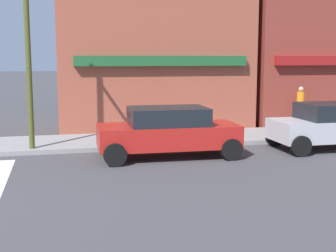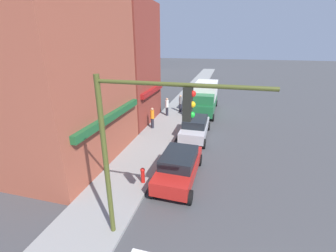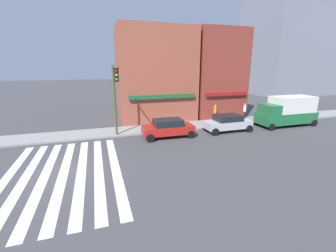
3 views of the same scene
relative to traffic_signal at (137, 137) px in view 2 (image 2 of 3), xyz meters
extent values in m
cube|color=#9E4C38|center=(5.01, 6.30, 0.81)|extent=(8.24, 5.00, 10.06)
cube|color=#1E592D|center=(5.01, 3.65, -1.22)|extent=(7.01, 0.30, 0.40)
cube|color=maroon|center=(12.46, 6.30, 0.86)|extent=(6.03, 5.00, 10.15)
cube|color=maroon|center=(12.46, 3.65, -1.22)|extent=(5.13, 0.30, 0.40)
cylinder|color=#474C1E|center=(0.00, 1.20, -1.16)|extent=(0.18, 0.18, 6.12)
cylinder|color=#474C1E|center=(0.00, -1.31, 1.70)|extent=(0.12, 5.03, 0.12)
cube|color=black|center=(0.00, -1.56, 1.18)|extent=(0.32, 0.24, 0.95)
sphere|color=red|center=(0.00, -1.69, 1.47)|extent=(0.18, 0.18, 0.18)
sphere|color=#EAAD14|center=(0.00, -1.69, 1.17)|extent=(0.18, 0.18, 0.18)
sphere|color=green|center=(0.00, -1.69, 0.87)|extent=(0.18, 0.18, 0.18)
cube|color=#B21E19|center=(4.23, -0.50, -3.53)|extent=(4.45, 1.91, 0.70)
cube|color=black|center=(4.23, -0.50, -2.90)|extent=(2.46, 1.72, 0.55)
cylinder|color=black|center=(2.44, 0.40, -3.88)|extent=(0.68, 0.22, 0.68)
cylinder|color=black|center=(2.44, -1.40, -3.88)|extent=(0.68, 0.22, 0.68)
cylinder|color=black|center=(6.03, 0.40, -3.88)|extent=(0.68, 0.22, 0.68)
cylinder|color=black|center=(6.03, -1.40, -3.88)|extent=(0.68, 0.22, 0.68)
cube|color=#B7B7BC|center=(10.17, -0.50, -3.53)|extent=(4.41, 1.82, 0.70)
cube|color=black|center=(10.17, -0.50, -2.90)|extent=(2.43, 1.67, 0.55)
cylinder|color=black|center=(8.37, 0.40, -3.88)|extent=(0.68, 0.22, 0.68)
cylinder|color=black|center=(8.37, -1.40, -3.88)|extent=(0.68, 0.22, 0.68)
cylinder|color=black|center=(11.96, 0.40, -3.88)|extent=(0.68, 0.22, 0.68)
cylinder|color=black|center=(11.96, -1.40, -3.88)|extent=(0.68, 0.22, 0.68)
cube|color=#1E6638|center=(17.05, -0.50, -3.33)|extent=(6.22, 2.25, 1.10)
cube|color=silver|center=(17.67, -0.50, -1.98)|extent=(4.36, 2.24, 1.60)
cube|color=#1E6638|center=(15.07, -0.50, -2.33)|extent=(1.75, 2.11, 0.90)
cylinder|color=black|center=(14.36, 0.60, -3.88)|extent=(0.68, 0.22, 0.68)
cylinder|color=black|center=(14.36, -1.60, -3.88)|extent=(0.68, 0.22, 0.68)
cylinder|color=black|center=(19.74, 0.60, -3.88)|extent=(0.68, 0.22, 0.68)
cylinder|color=black|center=(19.74, -1.60, -3.88)|extent=(0.68, 0.22, 0.68)
cylinder|color=#23232D|center=(10.88, 3.20, -3.64)|extent=(0.26, 0.26, 0.85)
cylinder|color=orange|center=(10.88, 3.20, -2.87)|extent=(0.32, 0.32, 0.70)
sphere|color=tan|center=(10.88, 3.20, -2.41)|extent=(0.22, 0.22, 0.22)
cylinder|color=#23232D|center=(16.08, 1.88, -3.64)|extent=(0.26, 0.26, 0.85)
cylinder|color=slate|center=(16.08, 1.88, -2.87)|extent=(0.32, 0.32, 0.70)
sphere|color=tan|center=(16.08, 1.88, -2.41)|extent=(0.22, 0.22, 0.22)
cylinder|color=#23232D|center=(14.50, 2.89, -3.64)|extent=(0.26, 0.26, 0.85)
cylinder|color=silver|center=(14.50, 2.89, -2.87)|extent=(0.32, 0.32, 0.70)
sphere|color=tan|center=(14.50, 2.89, -2.41)|extent=(0.22, 0.22, 0.22)
cylinder|color=red|center=(3.28, 1.20, -3.74)|extent=(0.20, 0.20, 0.65)
sphere|color=red|center=(3.28, 1.20, -3.35)|extent=(0.24, 0.24, 0.24)
camera|label=1|loc=(0.87, -14.66, -1.06)|focal=50.00mm
camera|label=2|loc=(-5.98, -2.56, 2.80)|focal=24.00mm
camera|label=3|loc=(-1.51, -18.35, 1.78)|focal=24.00mm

